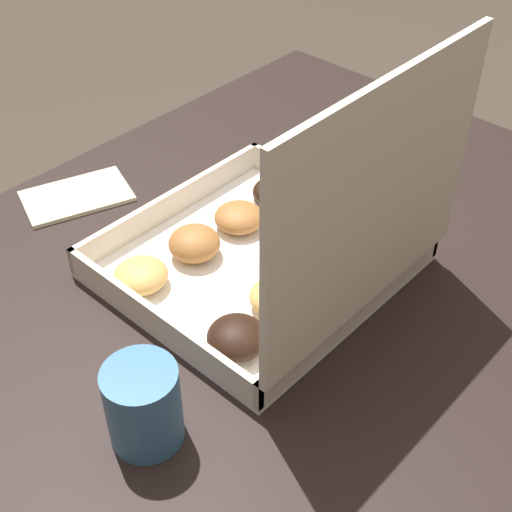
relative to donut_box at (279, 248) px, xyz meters
The scene contains 4 objects.
dining_table 0.17m from the donut_box, ahead, with size 1.17×0.83×0.74m.
donut_box is the anchor object (origin of this frame).
coffee_mug 0.25m from the donut_box, 10.97° to the left, with size 0.07×0.07×0.09m.
paper_napkin 0.34m from the donut_box, 79.75° to the right, with size 0.17×0.13×0.01m.
Camera 1 is at (0.43, 0.41, 1.32)m, focal length 50.00 mm.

